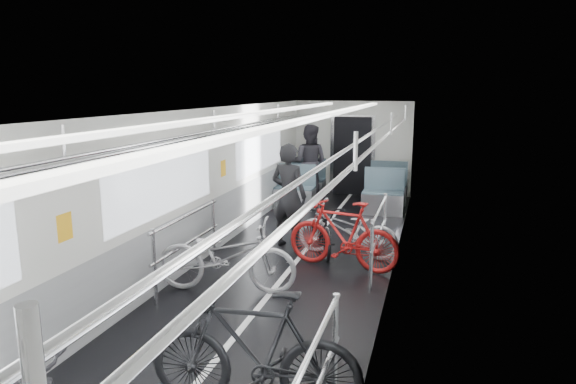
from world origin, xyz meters
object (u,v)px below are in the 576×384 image
object	(u,v)px
bike_right_near	(254,351)
bike_right_mid	(347,230)
bike_right_far	(343,235)
person_seated	(309,162)
person_standing	(289,195)
bike_aisle	(323,227)
bike_left_far	(226,256)

from	to	relation	value
bike_right_near	bike_right_mid	bearing A→B (deg)	173.95
bike_right_far	person_seated	bearing A→B (deg)	-149.90
bike_right_far	person_standing	size ratio (longest dim) A/B	0.98
bike_right_far	person_standing	distance (m)	1.45
bike_right_mid	bike_aisle	world-z (taller)	bike_right_mid
bike_right_near	person_standing	bearing A→B (deg)	-172.89
bike_left_far	bike_right_far	distance (m)	1.89
bike_left_far	bike_aisle	world-z (taller)	bike_left_far
bike_aisle	bike_right_far	bearing A→B (deg)	-78.95
bike_right_near	person_standing	xyz separation A→B (m)	(-1.00, 4.58, 0.35)
bike_right_near	person_standing	world-z (taller)	person_standing
bike_right_near	bike_aisle	size ratio (longest dim) A/B	1.15
bike_right_far	bike_aisle	xyz separation A→B (m)	(-0.46, 0.77, -0.11)
bike_right_near	bike_aisle	world-z (taller)	bike_right_near
bike_left_far	person_standing	distance (m)	2.25
person_standing	bike_aisle	bearing A→B (deg)	-176.08
bike_right_near	bike_right_mid	xyz separation A→B (m)	(0.06, 4.31, -0.10)
bike_right_mid	person_standing	world-z (taller)	person_standing
bike_right_near	person_seated	distance (m)	8.62
bike_right_mid	person_standing	bearing A→B (deg)	-96.03
bike_right_far	person_seated	world-z (taller)	person_seated
bike_left_far	bike_aisle	bearing A→B (deg)	-30.74
bike_right_far	bike_right_near	bearing A→B (deg)	9.19
bike_left_far	person_seated	distance (m)	6.11
bike_left_far	bike_right_mid	distance (m)	2.33
bike_right_mid	person_seated	xyz separation A→B (m)	(-1.64, 4.16, 0.48)
bike_left_far	person_seated	xyz separation A→B (m)	(-0.33, 6.08, 0.43)
bike_right_mid	person_standing	xyz separation A→B (m)	(-1.06, 0.27, 0.46)
person_seated	person_standing	bearing A→B (deg)	102.92
person_standing	person_seated	xyz separation A→B (m)	(-0.58, 3.89, 0.03)
bike_right_mid	person_standing	distance (m)	1.19
bike_aisle	person_standing	world-z (taller)	person_standing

